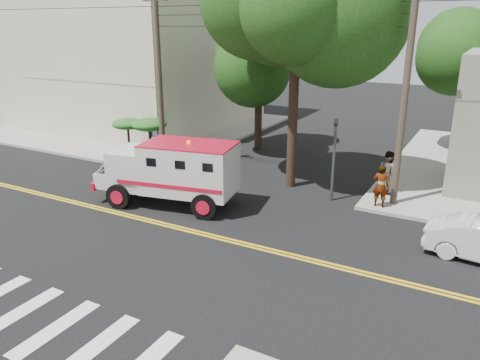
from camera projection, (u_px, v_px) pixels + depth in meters
The scene contains 13 objects.
ground at pixel (185, 230), 17.47m from camera, with size 100.00×100.00×0.00m, color black.
sidewalk_nw at pixel (141, 126), 34.84m from camera, with size 17.00×17.00×0.15m, color gray.
building_left at pixel (129, 54), 35.38m from camera, with size 16.00×14.00×10.00m, color beige.
utility_pole_left at pixel (160, 82), 23.59m from camera, with size 0.28×0.28×9.00m, color #382D23.
utility_pole_right at pixel (404, 99), 18.31m from camera, with size 0.28×0.28×9.00m, color #382D23.
tree_main at pixel (303, 27), 19.46m from camera, with size 6.08×5.70×9.85m.
tree_left at pixel (262, 53), 26.67m from camera, with size 4.48×4.20×7.70m.
traffic_signal at pixel (334, 151), 19.68m from camera, with size 0.15×0.18×3.60m.
accessibility_sign at pixel (156, 141), 25.00m from camera, with size 0.45×0.10×2.02m.
palm_planter at pixel (143, 132), 25.85m from camera, with size 3.52×2.63×2.36m.
armored_truck at pixel (172, 170), 19.43m from camera, with size 6.29×3.34×2.73m.
pedestrian_a at pixel (381, 186), 19.03m from camera, with size 0.65×0.42×1.77m, color gray.
pedestrian_b at pixel (388, 172), 20.63m from camera, with size 0.92×0.72×1.90m, color gray.
Camera 1 is at (9.50, -13.01, 7.31)m, focal length 35.00 mm.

